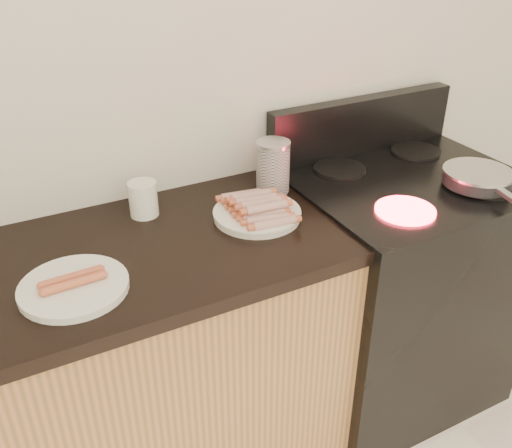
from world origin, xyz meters
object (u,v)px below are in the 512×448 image
stove (394,289)px  side_plate (74,287)px  frying_pan (478,177)px  main_plate (257,215)px  mug (143,199)px  canister (273,167)px

stove → side_plate: bearing=-175.4°
stove → frying_pan: 0.53m
stove → main_plate: 0.73m
main_plate → side_plate: size_ratio=0.98×
side_plate → mug: bearing=46.5°
frying_pan → main_plate: 0.74m
stove → canister: 0.71m
frying_pan → canister: size_ratio=2.29×
frying_pan → side_plate: bearing=-170.0°
stove → mug: (-0.86, 0.20, 0.50)m
side_plate → canister: (0.69, 0.25, 0.08)m
main_plate → side_plate: (-0.56, -0.11, 0.00)m
frying_pan → side_plate: 1.28m
main_plate → canister: bearing=46.5°
stove → canister: canister is taller
stove → canister: size_ratio=5.37×
main_plate → canister: (0.13, 0.13, 0.08)m
main_plate → side_plate: side_plate is taller
stove → canister: (-0.44, 0.16, 0.53)m
side_plate → main_plate: bearing=11.4°
frying_pan → main_plate: (-0.72, 0.17, -0.04)m
side_plate → canister: bearing=19.8°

